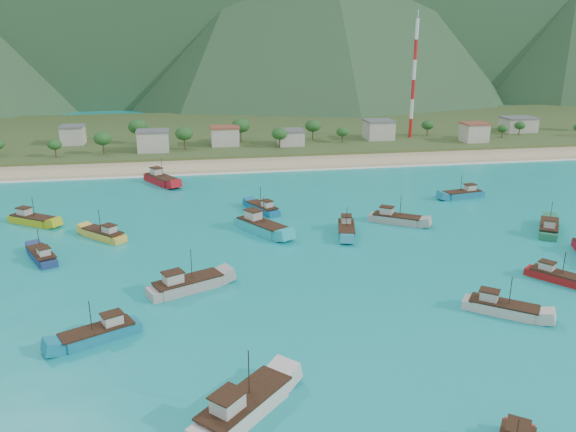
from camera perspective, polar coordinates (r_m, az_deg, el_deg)
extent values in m
plane|color=#0C8589|center=(94.64, 1.32, -5.03)|extent=(600.00, 600.00, 0.00)
cube|color=beige|center=(169.47, -3.89, 5.21)|extent=(400.00, 18.00, 1.20)
cube|color=#385123|center=(229.17, -5.56, 8.45)|extent=(400.00, 110.00, 2.40)
cube|color=white|center=(160.26, -3.52, 4.48)|extent=(400.00, 2.50, 0.08)
cube|color=beige|center=(207.04, -20.99, 7.64)|extent=(7.22, 7.89, 5.85)
cube|color=beige|center=(185.98, -13.52, 7.37)|extent=(9.65, 7.49, 6.31)
cube|color=beige|center=(192.56, -6.43, 8.03)|extent=(9.12, 7.60, 5.89)
cube|color=beige|center=(191.87, 0.26, 7.93)|extent=(8.22, 8.29, 4.76)
cube|color=beige|center=(206.01, 9.18, 8.61)|extent=(9.44, 9.10, 6.36)
cube|color=beige|center=(208.51, 18.40, 8.01)|extent=(8.03, 7.14, 6.10)
cube|color=beige|center=(237.27, 22.34, 8.56)|extent=(12.01, 8.60, 5.15)
cylinder|color=red|center=(211.52, 12.34, 8.73)|extent=(1.20, 1.20, 6.85)
cylinder|color=white|center=(210.61, 12.46, 10.57)|extent=(1.20, 1.20, 6.85)
cylinder|color=red|center=(209.92, 12.59, 12.42)|extent=(1.20, 1.20, 6.85)
cylinder|color=white|center=(209.45, 12.71, 14.29)|extent=(1.20, 1.20, 6.85)
cylinder|color=red|center=(209.20, 12.84, 16.16)|extent=(1.20, 1.20, 6.85)
cylinder|color=white|center=(209.17, 12.98, 18.03)|extent=(1.20, 1.20, 6.85)
cube|color=#A39A93|center=(86.79, -10.07, -7.03)|extent=(12.02, 7.98, 2.12)
cube|color=beige|center=(85.17, -11.60, -6.21)|extent=(3.29, 3.04, 1.72)
cylinder|color=#382114|center=(85.67, -9.79, -4.85)|extent=(0.12, 0.12, 4.76)
cube|color=teal|center=(109.93, 5.94, -1.53)|extent=(5.44, 10.63, 1.86)
cube|color=beige|center=(111.37, 5.94, -0.36)|extent=(2.38, 2.71, 1.51)
cylinder|color=#382114|center=(108.42, 5.99, -0.13)|extent=(0.12, 0.12, 4.18)
cube|color=gold|center=(112.65, -18.28, -1.90)|extent=(9.22, 9.13, 1.82)
cube|color=beige|center=(110.56, -17.71, -1.30)|extent=(2.91, 2.90, 1.48)
cylinder|color=#382114|center=(112.17, -18.60, -0.41)|extent=(0.12, 0.12, 4.10)
cube|color=#21724B|center=(121.61, 24.96, -1.22)|extent=(8.91, 10.79, 1.98)
cube|color=beige|center=(118.95, 25.05, -0.71)|extent=(3.06, 3.18, 1.61)
cylinder|color=#382114|center=(121.29, 25.16, 0.31)|extent=(0.12, 0.12, 4.46)
cube|color=gold|center=(126.45, -24.47, -0.48)|extent=(10.55, 8.55, 1.93)
cube|color=beige|center=(127.56, -25.22, 0.40)|extent=(3.09, 2.96, 1.57)
cylinder|color=#382114|center=(125.14, -24.47, 0.85)|extent=(0.12, 0.12, 4.34)
cube|color=#10608E|center=(123.43, -2.65, 0.69)|extent=(6.86, 10.12, 1.79)
cube|color=beige|center=(121.35, -2.15, 1.20)|extent=(2.59, 2.79, 1.45)
cylinder|color=#382114|center=(123.06, -2.81, 2.05)|extent=(0.12, 0.12, 4.02)
cube|color=#117692|center=(76.43, -18.78, -11.48)|extent=(10.44, 7.20, 1.85)
cube|color=beige|center=(76.17, -17.41, -10.01)|extent=(2.90, 2.69, 1.50)
cylinder|color=#382114|center=(74.93, -19.43, -9.57)|extent=(0.12, 0.12, 4.16)
cube|color=#A29D94|center=(117.68, 10.98, -0.44)|extent=(10.71, 8.63, 1.96)
cube|color=beige|center=(117.62, 9.99, 0.52)|extent=(3.13, 3.00, 1.59)
cylinder|color=#382114|center=(116.63, 11.37, 1.01)|extent=(0.12, 0.12, 4.40)
cube|color=beige|center=(84.21, 21.05, -8.92)|extent=(9.92, 8.63, 1.86)
cube|color=beige|center=(83.69, 19.75, -7.66)|extent=(2.98, 2.90, 1.51)
cylinder|color=#382114|center=(82.93, 21.67, -7.11)|extent=(0.12, 0.12, 4.17)
cube|color=beige|center=(60.23, -4.38, -18.87)|extent=(11.54, 11.49, 2.28)
cube|color=beige|center=(57.45, -6.14, -18.41)|extent=(3.65, 3.65, 1.86)
cylinder|color=#382114|center=(58.55, -4.00, -15.62)|extent=(0.12, 0.12, 5.14)
cube|color=#16718D|center=(140.35, 17.27, 2.02)|extent=(10.67, 4.89, 1.87)
cube|color=beige|center=(141.20, 18.01, 2.75)|extent=(2.64, 2.28, 1.52)
cylinder|color=#382114|center=(139.25, 17.19, 3.20)|extent=(0.12, 0.12, 4.21)
cube|color=#20B0B8|center=(110.26, -2.68, -1.27)|extent=(9.92, 12.83, 2.32)
cube|color=beige|center=(111.55, -3.54, 0.08)|extent=(3.51, 3.69, 1.88)
cylinder|color=#382114|center=(108.56, -2.47, 0.52)|extent=(0.12, 0.12, 5.22)
cube|color=#A11514|center=(98.22, 25.73, -5.74)|extent=(7.67, 9.03, 1.68)
cube|color=beige|center=(98.17, 24.82, -4.67)|extent=(2.60, 2.69, 1.36)
cylinder|color=#382114|center=(97.12, 26.24, -4.34)|extent=(0.12, 0.12, 3.77)
cube|color=#AB151C|center=(150.54, -12.72, 3.50)|extent=(9.54, 12.72, 2.28)
cube|color=beige|center=(152.30, -13.23, 4.43)|extent=(3.43, 3.63, 1.86)
cylinder|color=#382114|center=(149.08, -12.69, 4.83)|extent=(0.12, 0.12, 5.14)
cube|color=navy|center=(105.75, -23.73, -3.83)|extent=(6.89, 9.79, 1.74)
cube|color=beige|center=(103.42, -23.57, -3.35)|extent=(2.55, 2.73, 1.41)
cylinder|color=#382114|center=(105.32, -23.99, -2.31)|extent=(0.12, 0.12, 3.91)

